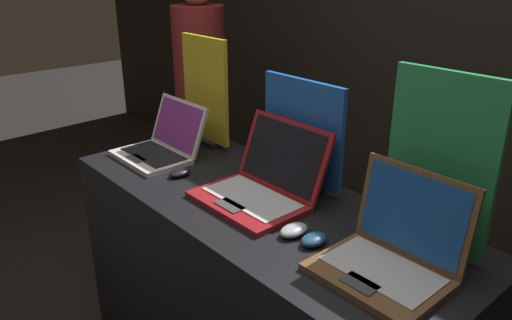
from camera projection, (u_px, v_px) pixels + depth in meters
wall_back at (485, 15)px, 2.50m from camera, size 8.00×0.05×2.80m
display_counter at (258, 300)px, 1.93m from camera, size 1.62×0.63×0.87m
laptop_front at (161, 144)px, 2.14m from camera, size 0.34×0.31×0.23m
mouse_front at (180, 173)px, 1.96m from camera, size 0.06×0.09×0.03m
promo_stand_front at (206, 94)px, 2.22m from camera, size 0.30×0.07×0.49m
laptop_middle at (261, 183)px, 1.76m from camera, size 0.39×0.35×0.26m
mouse_middle at (294, 230)px, 1.54m from camera, size 0.06×0.10×0.03m
promo_stand_middle at (301, 136)px, 1.83m from camera, size 0.38×0.07×0.40m
laptop_back at (392, 251)px, 1.35m from camera, size 0.34×0.30×0.27m
mouse_back at (314, 240)px, 1.49m from camera, size 0.06×0.09×0.03m
promo_stand_back at (439, 168)px, 1.39m from camera, size 0.32×0.07×0.53m
person_bystander at (201, 104)px, 3.05m from camera, size 0.31×0.31×1.61m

